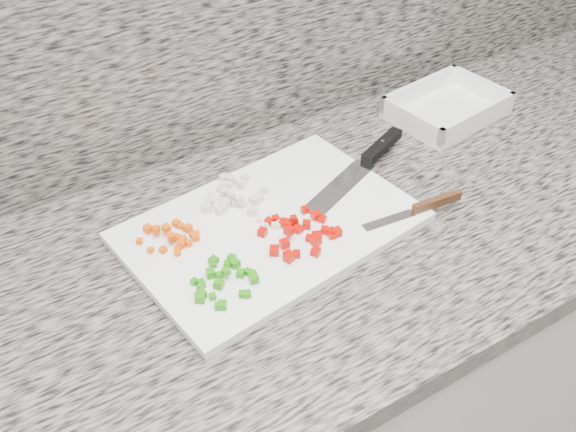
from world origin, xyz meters
The scene contains 11 objects.
cabinet centered at (0.00, 1.44, 0.43)m, with size 3.92×0.62×0.86m, color silver.
countertop centered at (0.00, 1.44, 0.88)m, with size 3.96×0.64×0.04m, color slate.
cutting_board centered at (0.00, 1.47, 0.91)m, with size 0.45×0.30×0.01m, color white.
carrot_pile centered at (-0.14, 1.52, 0.92)m, with size 0.09×0.08×0.02m.
onion_pile centered at (-0.02, 1.56, 0.92)m, with size 0.12×0.12×0.02m.
green_pepper_pile centered at (-0.12, 1.40, 0.92)m, with size 0.10×0.10×0.02m.
red_pepper_pile centered at (0.03, 1.42, 0.92)m, with size 0.12×0.11×0.02m.
garlic_pile centered at (0.00, 1.47, 0.92)m, with size 0.04×0.04×0.01m.
chef_knife centered at (0.24, 1.53, 0.92)m, with size 0.28×0.14×0.02m.
paring_knife centered at (0.23, 1.37, 0.92)m, with size 0.18×0.03×0.02m.
tray centered at (0.48, 1.59, 0.92)m, with size 0.24×0.19×0.05m.
Camera 1 is at (-0.38, 0.80, 1.58)m, focal length 40.00 mm.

